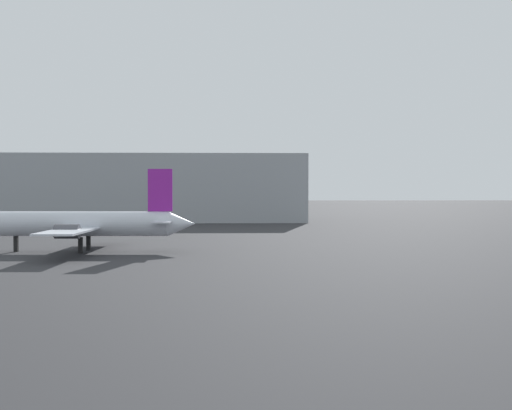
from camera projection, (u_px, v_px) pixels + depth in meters
The scene contains 2 objects.
airplane_distant at pixel (78, 224), 63.61m from camera, with size 23.13×20.80×7.96m.
terminal_building at pixel (121, 188), 121.89m from camera, with size 67.09×18.40×12.06m, color #999EA3.
Camera 1 is at (0.81, -6.18, 6.22)m, focal length 46.58 mm.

